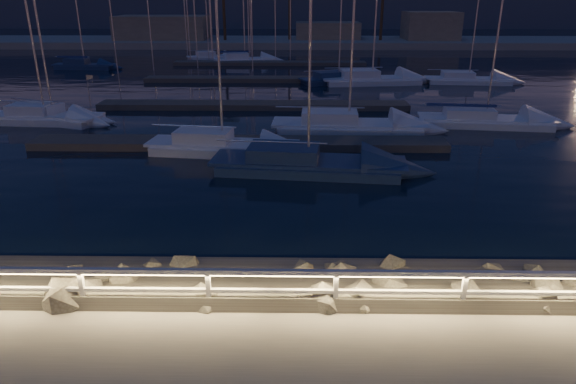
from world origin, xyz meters
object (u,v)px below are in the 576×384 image
(sailboat_e, at_px, (51,115))
(sailboat_h, at_px, (482,119))
(sailboat_m, at_px, (211,56))
(sailboat_n, at_px, (243,59))
(sailboat_g, at_px, (369,79))
(sailboat_k, at_px, (337,78))
(sailboat_b, at_px, (219,144))
(sailboat_a, at_px, (42,116))
(sailboat_d, at_px, (303,162))
(sailboat_c, at_px, (345,124))
(sailboat_l, at_px, (466,79))
(guard_rail, at_px, (162,280))
(sailboat_i, at_px, (83,65))

(sailboat_e, height_order, sailboat_h, sailboat_h)
(sailboat_m, xyz_separation_m, sailboat_n, (4.34, -2.88, 0.02))
(sailboat_n, bearing_deg, sailboat_m, 134.89)
(sailboat_e, distance_m, sailboat_g, 26.92)
(sailboat_g, bearing_deg, sailboat_h, -80.42)
(sailboat_g, distance_m, sailboat_k, 2.98)
(sailboat_b, relative_size, sailboat_k, 1.06)
(sailboat_h, bearing_deg, sailboat_m, 130.02)
(sailboat_a, relative_size, sailboat_e, 1.05)
(sailboat_g, xyz_separation_m, sailboat_h, (4.88, -15.72, -0.06))
(sailboat_d, xyz_separation_m, sailboat_m, (-10.98, 42.90, -0.03))
(sailboat_a, height_order, sailboat_h, sailboat_h)
(sailboat_c, xyz_separation_m, sailboat_d, (-2.54, -7.24, -0.03))
(sailboat_c, relative_size, sailboat_n, 1.22)
(sailboat_b, height_order, sailboat_k, sailboat_b)
(sailboat_e, xyz_separation_m, sailboat_k, (19.35, 15.76, -0.02))
(sailboat_m, bearing_deg, sailboat_n, -58.39)
(sailboat_d, bearing_deg, sailboat_a, 156.85)
(sailboat_l, bearing_deg, sailboat_b, -125.94)
(sailboat_k, bearing_deg, sailboat_h, -87.60)
(guard_rail, height_order, sailboat_h, sailboat_h)
(sailboat_b, height_order, sailboat_n, sailboat_b)
(sailboat_a, distance_m, sailboat_n, 32.31)
(sailboat_b, height_order, sailboat_c, sailboat_c)
(sailboat_i, bearing_deg, sailboat_m, 38.65)
(sailboat_l, distance_m, sailboat_m, 31.62)
(sailboat_d, height_order, sailboat_h, sailboat_d)
(sailboat_d, relative_size, sailboat_k, 1.21)
(sailboat_a, height_order, sailboat_k, sailboat_k)
(sailboat_d, bearing_deg, sailboat_g, 81.87)
(sailboat_c, relative_size, sailboat_e, 1.32)
(sailboat_g, distance_m, sailboat_h, 16.46)
(guard_rail, bearing_deg, sailboat_n, 93.51)
(sailboat_c, bearing_deg, sailboat_b, -144.59)
(sailboat_b, bearing_deg, sailboat_h, 28.54)
(sailboat_d, xyz_separation_m, sailboat_k, (3.40, 25.28, -0.03))
(sailboat_l, xyz_separation_m, sailboat_n, (-21.85, 14.84, 0.02))
(sailboat_h, distance_m, sailboat_m, 40.56)
(guard_rail, height_order, sailboat_b, sailboat_b)
(sailboat_g, distance_m, sailboat_i, 31.37)
(sailboat_g, xyz_separation_m, sailboat_l, (8.90, 0.52, -0.07))
(sailboat_h, bearing_deg, sailboat_b, -151.69)
(sailboat_h, bearing_deg, sailboat_c, -162.01)
(sailboat_h, height_order, sailboat_k, sailboat_h)
(guard_rail, height_order, sailboat_l, sailboat_l)
(sailboat_l, bearing_deg, sailboat_n, 151.01)
(sailboat_b, relative_size, sailboat_h, 0.95)
(sailboat_c, bearing_deg, sailboat_h, 13.86)
(sailboat_l, bearing_deg, sailboat_m, 151.11)
(sailboat_b, relative_size, sailboat_g, 0.84)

